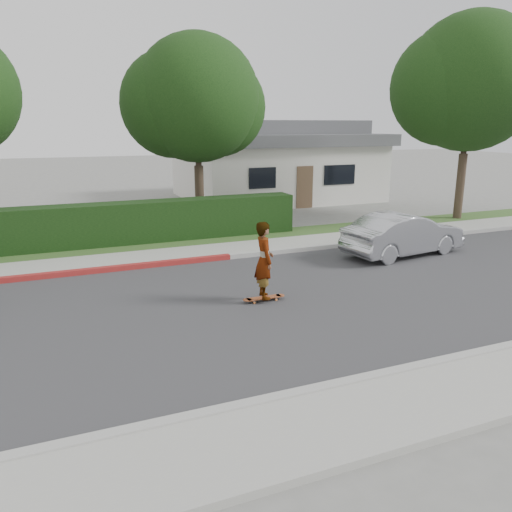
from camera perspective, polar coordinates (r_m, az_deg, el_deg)
name	(u,v)px	position (r m, az deg, el deg)	size (l,w,h in m)	color
ground	(248,306)	(11.65, -0.97, -5.70)	(120.00, 120.00, 0.00)	slate
road	(248,306)	(11.65, -0.97, -5.68)	(60.00, 8.00, 0.01)	#2D2D30
curb_near	(342,385)	(8.28, 9.82, -14.34)	(60.00, 0.20, 0.15)	#9E9E99
sidewalk_near	(376,416)	(7.66, 13.55, -17.30)	(60.00, 1.60, 0.12)	gray
curb_far	(198,260)	(15.34, -6.60, -0.45)	(60.00, 0.20, 0.15)	#9E9E99
curb_red_section	(19,278)	(14.84, -25.50, -2.33)	(12.00, 0.21, 0.15)	maroon
sidewalk_far	(191,254)	(16.18, -7.48, 0.28)	(60.00, 1.60, 0.12)	gray
planting_strip	(179,243)	(17.69, -8.84, 1.44)	(60.00, 1.60, 0.10)	#2D4C1E
hedge	(86,227)	(17.70, -18.88, 3.15)	(15.00, 1.00, 1.50)	black
tree_center	(195,102)	(20.12, -6.97, 17.03)	(5.66, 4.84, 7.44)	#33261C
tree_right	(467,86)	(23.61, 22.95, 17.43)	(6.32, 5.60, 8.56)	#33261C
house	(275,161)	(28.84, 2.19, 10.83)	(10.60, 8.60, 4.30)	beige
skateboard	(264,298)	(11.89, 0.92, -4.80)	(1.05, 0.21, 0.10)	orange
skateboarder	(264,260)	(11.61, 0.94, -0.49)	(0.67, 0.44, 1.83)	white
car_silver	(404,234)	(16.64, 16.51, 2.40)	(1.45, 4.16, 1.37)	#B6B8BE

